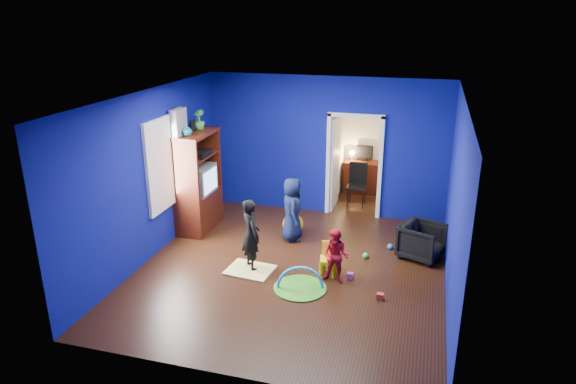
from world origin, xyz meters
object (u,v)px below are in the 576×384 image
(tv_armoire, at_px, (198,181))
(crt_tv, at_px, (199,180))
(vase, at_px, (187,130))
(toddler_red, at_px, (336,256))
(kid_chair, at_px, (329,261))
(child_black, at_px, (251,235))
(child_navy, at_px, (292,209))
(study_desk, at_px, (362,177))
(folding_chair, at_px, (357,186))
(play_mat, at_px, (300,288))
(hopper_ball, at_px, (293,224))
(armchair, at_px, (422,241))

(tv_armoire, distance_m, crt_tv, 0.06)
(vase, bearing_deg, toddler_red, -20.25)
(toddler_red, relative_size, kid_chair, 1.81)
(child_black, height_order, child_navy, child_black)
(child_black, distance_m, vase, 2.37)
(study_desk, bearing_deg, child_black, -105.99)
(crt_tv, bearing_deg, toddler_red, -25.41)
(toddler_red, relative_size, folding_chair, 0.99)
(toddler_red, bearing_deg, folding_chair, 101.65)
(child_navy, distance_m, toddler_red, 1.76)
(play_mat, bearing_deg, crt_tv, 144.40)
(vase, height_order, study_desk, vase)
(hopper_ball, relative_size, study_desk, 0.46)
(toddler_red, distance_m, tv_armoire, 3.36)
(vase, distance_m, kid_chair, 3.50)
(child_navy, height_order, toddler_red, child_navy)
(armchair, xyz_separation_m, vase, (-4.30, -0.14, 1.75))
(child_black, xyz_separation_m, folding_chair, (1.25, 3.42, -0.16))
(armchair, height_order, crt_tv, crt_tv)
(tv_armoire, distance_m, kid_chair, 3.19)
(child_black, relative_size, crt_tv, 1.77)
(toddler_red, xyz_separation_m, study_desk, (-0.19, 4.45, -0.08))
(hopper_ball, bearing_deg, armchair, -8.78)
(child_navy, xyz_separation_m, crt_tv, (-1.88, 0.03, 0.41))
(study_desk, bearing_deg, play_mat, -93.57)
(vase, distance_m, folding_chair, 4.02)
(child_black, xyz_separation_m, kid_chair, (1.29, 0.13, -0.37))
(child_navy, relative_size, vase, 6.08)
(armchair, distance_m, child_navy, 2.41)
(hopper_ball, relative_size, play_mat, 0.49)
(vase, relative_size, kid_chair, 0.40)
(child_black, distance_m, study_desk, 4.56)
(child_black, distance_m, hopper_ball, 1.64)
(kid_chair, bearing_deg, hopper_ball, 114.63)
(armchair, relative_size, kid_chair, 1.39)
(child_black, relative_size, vase, 6.17)
(crt_tv, bearing_deg, study_desk, 47.54)
(crt_tv, bearing_deg, child_black, -41.28)
(crt_tv, bearing_deg, tv_armoire, 180.00)
(toddler_red, height_order, kid_chair, toddler_red)
(play_mat, height_order, study_desk, study_desk)
(vase, xyz_separation_m, tv_armoire, (0.00, 0.30, -1.08))
(child_black, distance_m, toddler_red, 1.45)
(kid_chair, xyz_separation_m, folding_chair, (-0.04, 3.29, 0.21))
(armchair, bearing_deg, toddler_red, 154.73)
(play_mat, bearing_deg, folding_chair, 85.55)
(toddler_red, relative_size, tv_armoire, 0.46)
(armchair, height_order, kid_chair, armchair)
(toddler_red, xyz_separation_m, play_mat, (-0.49, -0.37, -0.44))
(vase, relative_size, hopper_ball, 0.50)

